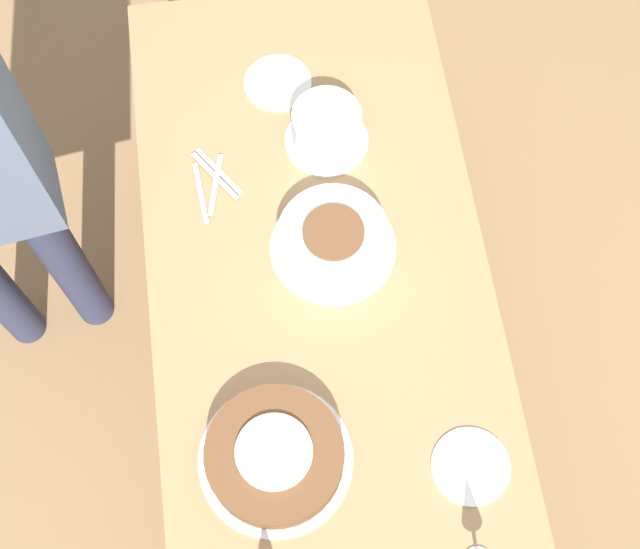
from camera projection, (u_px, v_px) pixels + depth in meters
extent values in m
plane|color=#8E6B47|center=(320.00, 375.00, 2.78)|extent=(12.00, 12.00, 0.00)
cube|color=#9E754C|center=(320.00, 285.00, 2.09)|extent=(1.73, 0.80, 0.03)
cylinder|color=brown|center=(179.00, 109.00, 2.73)|extent=(0.07, 0.07, 0.73)
cylinder|color=brown|center=(388.00, 84.00, 2.76)|extent=(0.07, 0.07, 0.73)
cylinder|color=white|center=(333.00, 247.00, 2.11)|extent=(0.30, 0.30, 0.01)
cylinder|color=white|center=(333.00, 240.00, 2.07)|extent=(0.26, 0.26, 0.07)
cylinder|color=brown|center=(334.00, 232.00, 2.03)|extent=(0.14, 0.14, 0.01)
cylinder|color=white|center=(276.00, 459.00, 1.92)|extent=(0.33, 0.33, 0.01)
cylinder|color=brown|center=(275.00, 456.00, 1.88)|extent=(0.29, 0.29, 0.07)
cylinder|color=white|center=(274.00, 452.00, 1.84)|extent=(0.16, 0.16, 0.01)
cylinder|color=white|center=(326.00, 141.00, 2.22)|extent=(0.21, 0.21, 0.01)
cylinder|color=silver|center=(327.00, 128.00, 2.17)|extent=(0.17, 0.17, 0.11)
cylinder|color=white|center=(278.00, 83.00, 2.29)|extent=(0.17, 0.17, 0.01)
cylinder|color=white|center=(471.00, 466.00, 1.91)|extent=(0.17, 0.17, 0.01)
cube|color=silver|center=(219.00, 171.00, 2.19)|extent=(0.15, 0.11, 0.00)
cube|color=silver|center=(201.00, 193.00, 2.16)|extent=(0.17, 0.03, 0.00)
cube|color=silver|center=(216.00, 185.00, 2.17)|extent=(0.17, 0.05, 0.00)
cube|color=silver|center=(215.00, 176.00, 2.17)|extent=(0.15, 0.11, 0.00)
cylinder|color=#2D334C|center=(66.00, 262.00, 2.51)|extent=(0.11, 0.11, 0.77)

